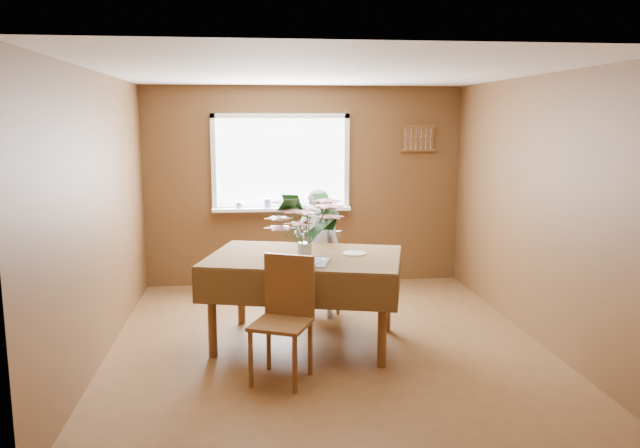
{
  "coord_description": "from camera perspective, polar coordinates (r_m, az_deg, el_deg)",
  "views": [
    {
      "loc": [
        -0.7,
        -5.58,
        2.09
      ],
      "look_at": [
        0.0,
        0.55,
        1.05
      ],
      "focal_mm": 35.0,
      "sensor_mm": 36.0,
      "label": 1
    }
  ],
  "objects": [
    {
      "name": "wall_right",
      "position": [
        6.25,
        19.14,
        1.32
      ],
      "size": [
        0.0,
        4.5,
        4.5
      ],
      "primitive_type": "plane",
      "rotation": [
        1.57,
        0.0,
        -1.57
      ],
      "color": "brown",
      "rests_on": "floor"
    },
    {
      "name": "window_assembly",
      "position": [
        7.82,
        -3.53,
        4.21
      ],
      "size": [
        1.72,
        0.2,
        1.22
      ],
      "color": "white",
      "rests_on": "wall_back"
    },
    {
      "name": "seated_woman",
      "position": [
        6.57,
        -0.2,
        -2.73
      ],
      "size": [
        0.57,
        0.45,
        1.38
      ],
      "primitive_type": "imported",
      "rotation": [
        0.0,
        0.0,
        2.88
      ],
      "color": "white",
      "rests_on": "floor"
    },
    {
      "name": "dining_table",
      "position": [
        5.78,
        -1.42,
        -3.89
      ],
      "size": [
        2.0,
        1.61,
        0.86
      ],
      "rotation": [
        0.0,
        0.0,
        -0.26
      ],
      "color": "brown",
      "rests_on": "floor"
    },
    {
      "name": "spoon_rack",
      "position": [
        8.09,
        8.98,
        7.76
      ],
      "size": [
        0.44,
        0.05,
        0.33
      ],
      "color": "brown",
      "rests_on": "wall_back"
    },
    {
      "name": "wall_left",
      "position": [
        5.79,
        -19.42,
        0.68
      ],
      "size": [
        0.0,
        4.5,
        4.5
      ],
      "primitive_type": "plane",
      "rotation": [
        1.57,
        0.0,
        1.57
      ],
      "color": "brown",
      "rests_on": "floor"
    },
    {
      "name": "chair_far",
      "position": [
        6.78,
        0.2,
        -3.96
      ],
      "size": [
        0.42,
        0.42,
        0.92
      ],
      "rotation": [
        0.0,
        0.0,
        3.07
      ],
      "color": "brown",
      "rests_on": "floor"
    },
    {
      "name": "floor",
      "position": [
        6.0,
        0.61,
        -10.82
      ],
      "size": [
        4.5,
        4.5,
        0.0
      ],
      "primitive_type": "plane",
      "color": "brown",
      "rests_on": "ground"
    },
    {
      "name": "wall_front",
      "position": [
        3.5,
        5.25,
        -4.34
      ],
      "size": [
        4.0,
        0.0,
        4.0
      ],
      "primitive_type": "plane",
      "rotation": [
        -1.57,
        0.0,
        0.0
      ],
      "color": "brown",
      "rests_on": "floor"
    },
    {
      "name": "flower_bouquet",
      "position": [
        5.49,
        -1.43,
        0.32
      ],
      "size": [
        0.64,
        0.64,
        0.55
      ],
      "rotation": [
        0.0,
        0.0,
        0.11
      ],
      "color": "white",
      "rests_on": "dining_table"
    },
    {
      "name": "table_knife",
      "position": [
        5.46,
        -0.14,
        -3.47
      ],
      "size": [
        0.14,
        0.2,
        0.0
      ],
      "primitive_type": "cube",
      "rotation": [
        0.0,
        0.0,
        -0.59
      ],
      "color": "silver",
      "rests_on": "dining_table"
    },
    {
      "name": "chair_near",
      "position": [
        5.09,
        -3.25,
        -8.12
      ],
      "size": [
        0.57,
        0.57,
        1.0
      ],
      "rotation": [
        0.0,
        0.0,
        -0.42
      ],
      "color": "brown",
      "rests_on": "floor"
    },
    {
      "name": "side_plate",
      "position": [
        5.81,
        3.18,
        -2.71
      ],
      "size": [
        0.3,
        0.3,
        0.01
      ],
      "primitive_type": "cylinder",
      "rotation": [
        0.0,
        0.0,
        -0.69
      ],
      "color": "white",
      "rests_on": "dining_table"
    },
    {
      "name": "wall_back",
      "position": [
        7.9,
        -1.41,
        3.47
      ],
      "size": [
        4.0,
        0.0,
        4.0
      ],
      "primitive_type": "plane",
      "rotation": [
        1.57,
        0.0,
        0.0
      ],
      "color": "brown",
      "rests_on": "floor"
    },
    {
      "name": "ceiling",
      "position": [
        5.64,
        0.66,
        13.74
      ],
      "size": [
        4.5,
        4.5,
        0.0
      ],
      "primitive_type": "plane",
      "rotation": [
        3.14,
        0.0,
        0.0
      ],
      "color": "white",
      "rests_on": "wall_back"
    }
  ]
}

